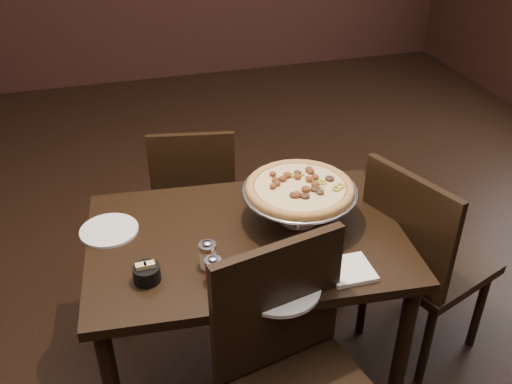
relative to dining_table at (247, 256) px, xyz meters
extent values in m
cube|color=black|center=(-0.05, 0.10, -0.64)|extent=(6.00, 7.00, 0.02)
cube|color=black|center=(0.00, 0.00, 0.08)|extent=(1.22, 0.87, 0.04)
cylinder|color=black|center=(0.49, -0.37, -0.28)|extent=(0.06, 0.06, 0.68)
cylinder|color=black|center=(-0.49, 0.37, -0.28)|extent=(0.06, 0.06, 0.68)
cylinder|color=black|center=(0.55, 0.28, -0.28)|extent=(0.06, 0.06, 0.68)
cylinder|color=#AFAFB6|center=(0.21, 0.04, 0.10)|extent=(0.15, 0.15, 0.01)
cylinder|color=#AFAFB6|center=(0.21, 0.04, 0.16)|extent=(0.03, 0.03, 0.12)
cylinder|color=#AFAFB6|center=(0.21, 0.04, 0.22)|extent=(0.11, 0.11, 0.01)
cylinder|color=#A3A3A8|center=(0.21, 0.04, 0.23)|extent=(0.42, 0.42, 0.01)
torus|color=#A3A3A8|center=(0.21, 0.04, 0.23)|extent=(0.43, 0.43, 0.01)
cylinder|color=olive|center=(0.21, 0.04, 0.24)|extent=(0.39, 0.39, 0.01)
torus|color=olive|center=(0.21, 0.04, 0.24)|extent=(0.40, 0.40, 0.03)
cylinder|color=tan|center=(0.21, 0.04, 0.25)|extent=(0.33, 0.33, 0.01)
cylinder|color=#FAF0C2|center=(-0.17, -0.13, 0.13)|extent=(0.06, 0.06, 0.08)
cylinder|color=#AFAFB6|center=(-0.17, -0.13, 0.18)|extent=(0.06, 0.06, 0.02)
ellipsoid|color=#AFAFB6|center=(-0.17, -0.13, 0.19)|extent=(0.03, 0.03, 0.01)
cylinder|color=maroon|center=(-0.17, -0.21, 0.13)|extent=(0.05, 0.05, 0.07)
cylinder|color=#AFAFB6|center=(-0.17, -0.21, 0.17)|extent=(0.06, 0.06, 0.02)
ellipsoid|color=#AFAFB6|center=(-0.17, -0.21, 0.19)|extent=(0.03, 0.03, 0.01)
cylinder|color=black|center=(-0.38, -0.15, 0.12)|extent=(0.09, 0.09, 0.06)
cube|color=#D7C67C|center=(-0.40, -0.15, 0.14)|extent=(0.04, 0.03, 0.06)
cube|color=#D7C67C|center=(-0.37, -0.15, 0.14)|extent=(0.04, 0.03, 0.06)
cube|color=white|center=(0.28, -0.29, 0.10)|extent=(0.15, 0.15, 0.02)
cylinder|color=white|center=(-0.48, 0.17, 0.10)|extent=(0.21, 0.21, 0.01)
cylinder|color=white|center=(0.02, -0.31, 0.10)|extent=(0.27, 0.27, 0.01)
cone|color=#AFAFB6|center=(0.18, -0.05, 0.23)|extent=(0.14, 0.14, 0.00)
cylinder|color=black|center=(0.18, -0.05, 0.24)|extent=(0.06, 0.12, 0.02)
cube|color=black|center=(-0.05, 0.82, -0.22)|extent=(0.46, 0.46, 0.04)
cube|color=black|center=(-0.08, 0.64, 0.01)|extent=(0.39, 0.10, 0.41)
cylinder|color=black|center=(0.13, 0.94, -0.43)|extent=(0.03, 0.03, 0.38)
cylinder|color=black|center=(-0.18, 1.00, -0.43)|extent=(0.03, 0.03, 0.38)
cylinder|color=black|center=(0.08, 0.63, -0.43)|extent=(0.03, 0.03, 0.38)
cylinder|color=black|center=(-0.24, 0.69, -0.43)|extent=(0.03, 0.03, 0.38)
cube|color=black|center=(-0.01, -0.38, 0.10)|extent=(0.45, 0.13, 0.47)
cube|color=black|center=(0.78, -0.04, -0.18)|extent=(0.56, 0.56, 0.04)
cube|color=black|center=(0.60, -0.10, 0.08)|extent=(0.18, 0.42, 0.46)
cylinder|color=black|center=(1.01, -0.14, -0.41)|extent=(0.04, 0.04, 0.42)
cylinder|color=black|center=(0.89, 0.19, -0.41)|extent=(0.04, 0.04, 0.42)
cylinder|color=black|center=(0.68, -0.26, -0.41)|extent=(0.04, 0.04, 0.42)
cylinder|color=black|center=(0.56, 0.07, -0.41)|extent=(0.04, 0.04, 0.42)
camera|label=1|loc=(-0.44, -1.63, 1.35)|focal=40.00mm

